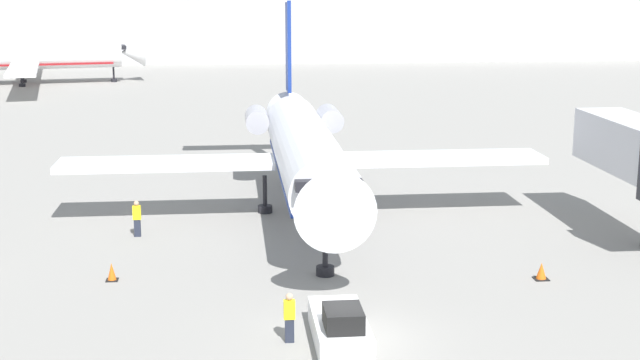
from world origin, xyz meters
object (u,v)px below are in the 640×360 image
at_px(pushback_tug, 340,327).
at_px(worker_by_wing, 137,218).
at_px(traffic_cone_right, 541,271).
at_px(traffic_cone_left, 112,272).
at_px(worker_near_tug, 289,316).
at_px(jet_bridge, 639,150).
at_px(airplane_main, 305,147).
at_px(airplane_parked_far_left, 27,54).

relative_size(pushback_tug, worker_by_wing, 2.50).
bearing_deg(traffic_cone_right, traffic_cone_left, 174.66).
distance_m(worker_near_tug, worker_by_wing, 15.66).
bearing_deg(traffic_cone_right, jet_bridge, 40.73).
height_order(traffic_cone_right, jet_bridge, jet_bridge).
bearing_deg(airplane_main, worker_near_tug, -96.60).
bearing_deg(pushback_tug, traffic_cone_right, 32.31).
bearing_deg(worker_by_wing, pushback_tug, -59.74).
bearing_deg(pushback_tug, airplane_main, 89.15).
height_order(airplane_parked_far_left, jet_bridge, airplane_parked_far_left).
bearing_deg(traffic_cone_right, pushback_tug, -147.69).
xyz_separation_m(worker_near_tug, worker_by_wing, (-6.65, 14.17, 0.02)).
xyz_separation_m(airplane_main, worker_near_tug, (-2.02, -17.46, -2.81)).
bearing_deg(traffic_cone_right, worker_by_wing, 154.61).
relative_size(airplane_main, traffic_cone_left, 34.98).
relative_size(pushback_tug, traffic_cone_right, 6.22).
distance_m(traffic_cone_left, traffic_cone_right, 18.32).
xyz_separation_m(airplane_main, jet_bridge, (15.92, -5.90, 0.67)).
bearing_deg(traffic_cone_right, airplane_parked_far_left, 115.54).
relative_size(worker_near_tug, jet_bridge, 0.19).
distance_m(traffic_cone_left, airplane_parked_far_left, 80.52).
bearing_deg(airplane_parked_far_left, worker_near_tug, -72.51).
xyz_separation_m(airplane_main, traffic_cone_right, (9.15, -11.74, -3.42)).
relative_size(airplane_main, worker_by_wing, 14.77).
height_order(worker_near_tug, airplane_parked_far_left, airplane_parked_far_left).
height_order(traffic_cone_left, traffic_cone_right, traffic_cone_left).
bearing_deg(airplane_parked_far_left, pushback_tug, -71.49).
bearing_deg(airplane_main, pushback_tug, -90.85).
bearing_deg(traffic_cone_right, airplane_main, 127.93).
distance_m(worker_near_tug, airplane_parked_far_left, 89.58).
bearing_deg(worker_by_wing, airplane_parked_far_left, 105.88).
bearing_deg(airplane_main, worker_by_wing, -159.25).
height_order(worker_by_wing, traffic_cone_right, worker_by_wing).
distance_m(worker_by_wing, jet_bridge, 24.97).
height_order(pushback_tug, airplane_parked_far_left, airplane_parked_far_left).
bearing_deg(traffic_cone_left, airplane_parked_far_left, 104.27).
distance_m(airplane_main, worker_near_tug, 17.80).
distance_m(airplane_main, traffic_cone_left, 13.96).
bearing_deg(worker_by_wing, airplane_main, 20.75).
height_order(traffic_cone_left, jet_bridge, jet_bridge).
distance_m(airplane_parked_far_left, jet_bridge, 86.40).
height_order(pushback_tug, worker_by_wing, worker_by_wing).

